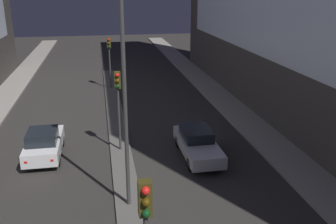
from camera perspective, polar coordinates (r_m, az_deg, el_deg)
name	(u,v)px	position (r m, az deg, el deg)	size (l,w,h in m)	color
median_strip	(118,131)	(23.55, -7.67, -2.94)	(1.13, 35.01, 0.11)	#56544F
traffic_light_mid	(118,93)	(19.79, -7.62, 2.85)	(0.32, 0.42, 4.38)	#383838
traffic_light_far	(109,51)	(32.65, -8.94, 9.12)	(0.32, 0.42, 4.38)	#383838
street_lamp	(123,60)	(13.81, -6.83, 7.92)	(0.44, 0.44, 9.85)	#383838
car_left_lane	(44,143)	(20.84, -18.39, -4.57)	(1.74, 4.04, 1.59)	silver
car_right_lane	(197,143)	(19.99, 4.49, -4.72)	(1.72, 4.66, 1.50)	#B2B2B7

